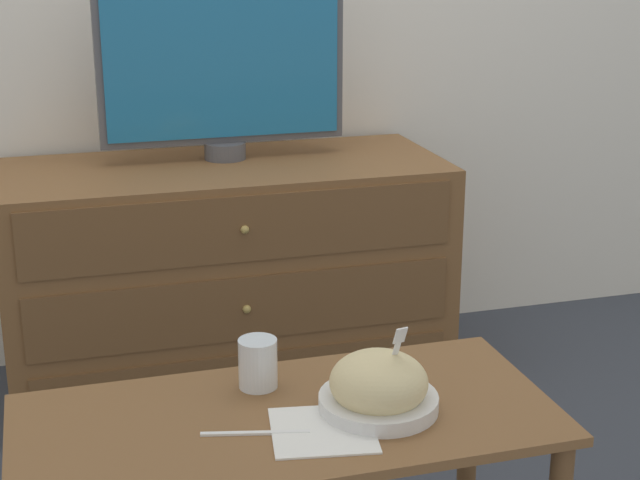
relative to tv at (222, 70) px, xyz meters
name	(u,v)px	position (x,y,z in m)	size (l,w,h in m)	color
ground_plane	(244,338)	(0.09, 0.23, -0.97)	(12.00, 12.00, 0.00)	#383D47
dresser	(227,276)	(-0.02, -0.08, -0.62)	(1.31, 0.58, 0.70)	brown
tv	(222,70)	(0.00, 0.00, 0.00)	(0.73, 0.12, 0.50)	#515156
coffee_table	(287,451)	(-0.13, -1.25, -0.55)	(1.03, 0.47, 0.49)	brown
takeout_bowl	(379,388)	(0.04, -1.28, -0.43)	(0.23, 0.23, 0.18)	silver
drink_cup	(258,366)	(-0.16, -1.12, -0.43)	(0.08, 0.08, 0.10)	white
napkin	(323,430)	(-0.08, -1.33, -0.47)	(0.22, 0.22, 0.00)	white
knife	(255,433)	(-0.20, -1.31, -0.47)	(0.20, 0.06, 0.01)	white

